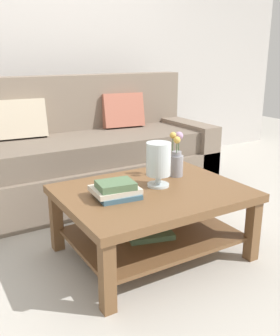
{
  "coord_description": "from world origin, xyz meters",
  "views": [
    {
      "loc": [
        -1.22,
        -2.27,
        1.25
      ],
      "look_at": [
        -0.02,
        -0.26,
        0.54
      ],
      "focal_mm": 40.58,
      "sensor_mm": 36.0,
      "label": 1
    }
  ],
  "objects": [
    {
      "name": "ground_plane",
      "position": [
        0.0,
        0.0,
        0.0
      ],
      "size": [
        10.0,
        10.0,
        0.0
      ],
      "primitive_type": "plane",
      "color": "#B7B2A8"
    },
    {
      "name": "glass_hurricane_vase",
      "position": [
        0.05,
        -0.38,
        0.61
      ],
      "size": [
        0.15,
        0.15,
        0.28
      ],
      "color": "silver",
      "rests_on": "coffee_table"
    },
    {
      "name": "book_stack_main",
      "position": [
        -0.27,
        -0.42,
        0.49
      ],
      "size": [
        0.28,
        0.25,
        0.1
      ],
      "color": "#3D6075",
      "rests_on": "coffee_table"
    },
    {
      "name": "couch",
      "position": [
        0.07,
        0.82,
        0.36
      ],
      "size": [
        2.28,
        0.9,
        1.06
      ],
      "color": "#7A6B5B",
      "rests_on": "ground"
    },
    {
      "name": "flower_pitcher",
      "position": [
        0.27,
        -0.27,
        0.56
      ],
      "size": [
        0.1,
        0.1,
        0.31
      ],
      "color": "gray",
      "rests_on": "coffee_table"
    },
    {
      "name": "coffee_table",
      "position": [
        -0.02,
        -0.42,
        0.32
      ],
      "size": [
        1.11,
        0.86,
        0.44
      ],
      "color": "brown",
      "rests_on": "ground"
    },
    {
      "name": "back_wall",
      "position": [
        0.0,
        1.65,
        1.35
      ],
      "size": [
        6.4,
        0.12,
        2.7
      ],
      "primitive_type": "cube",
      "color": "#BCB7B2",
      "rests_on": "ground"
    }
  ]
}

